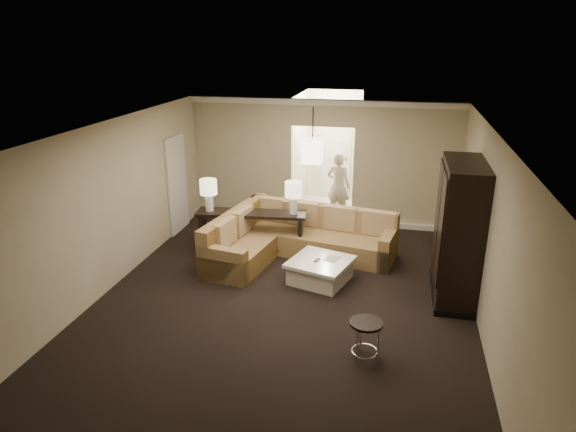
% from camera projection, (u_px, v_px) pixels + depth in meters
% --- Properties ---
extents(ground, '(8.00, 8.00, 0.00)m').
position_uv_depth(ground, '(282.00, 305.00, 8.24)').
color(ground, black).
rests_on(ground, ground).
extents(wall_back, '(6.00, 0.04, 2.80)m').
position_uv_depth(wall_back, '(322.00, 163.00, 11.45)').
color(wall_back, '#BFB590').
rests_on(wall_back, ground).
extents(wall_front, '(6.00, 0.04, 2.80)m').
position_uv_depth(wall_front, '(168.00, 396.00, 4.09)').
color(wall_front, '#BFB590').
rests_on(wall_front, ground).
extents(wall_left, '(0.04, 8.00, 2.80)m').
position_uv_depth(wall_left, '(103.00, 210.00, 8.38)').
color(wall_left, '#BFB590').
rests_on(wall_left, ground).
extents(wall_right, '(0.04, 8.00, 2.80)m').
position_uv_depth(wall_right, '(490.00, 240.00, 7.17)').
color(wall_right, '#BFB590').
rests_on(wall_right, ground).
extents(ceiling, '(6.00, 8.00, 0.02)m').
position_uv_depth(ceiling, '(281.00, 132.00, 7.30)').
color(ceiling, white).
rests_on(ceiling, wall_back).
extents(crown_molding, '(6.00, 0.10, 0.12)m').
position_uv_depth(crown_molding, '(323.00, 102.00, 10.96)').
color(crown_molding, white).
rests_on(crown_molding, wall_back).
extents(baseboard, '(6.00, 0.10, 0.12)m').
position_uv_depth(baseboard, '(320.00, 220.00, 11.86)').
color(baseboard, white).
rests_on(baseboard, ground).
extents(side_door, '(0.05, 0.90, 2.10)m').
position_uv_depth(side_door, '(177.00, 184.00, 11.07)').
color(side_door, silver).
rests_on(side_door, ground).
extents(foyer, '(1.44, 2.02, 2.80)m').
position_uv_depth(foyer, '(330.00, 154.00, 12.72)').
color(foyer, beige).
rests_on(foyer, ground).
extents(sectional_sofa, '(3.46, 2.60, 0.93)m').
position_uv_depth(sectional_sofa, '(292.00, 239.00, 9.95)').
color(sectional_sofa, brown).
rests_on(sectional_sofa, ground).
extents(coffee_table, '(1.23, 1.23, 0.42)m').
position_uv_depth(coffee_table, '(320.00, 270.00, 9.00)').
color(coffee_table, white).
rests_on(coffee_table, ground).
extents(console_table, '(2.19, 0.73, 0.83)m').
position_uv_depth(console_table, '(252.00, 228.00, 10.13)').
color(console_table, black).
rests_on(console_table, ground).
extents(armoire, '(0.68, 1.58, 2.27)m').
position_uv_depth(armoire, '(458.00, 234.00, 8.22)').
color(armoire, black).
rests_on(armoire, ground).
extents(drink_table, '(0.44, 0.44, 0.55)m').
position_uv_depth(drink_table, '(366.00, 332.00, 6.80)').
color(drink_table, black).
rests_on(drink_table, ground).
extents(table_lamp_left, '(0.33, 0.33, 0.64)m').
position_uv_depth(table_lamp_left, '(209.00, 190.00, 9.96)').
color(table_lamp_left, white).
rests_on(table_lamp_left, console_table).
extents(table_lamp_right, '(0.33, 0.33, 0.64)m').
position_uv_depth(table_lamp_right, '(294.00, 193.00, 9.80)').
color(table_lamp_right, white).
rests_on(table_lamp_right, console_table).
extents(pendant_light, '(0.38, 0.38, 1.09)m').
position_uv_depth(pendant_light, '(313.00, 151.00, 10.07)').
color(pendant_light, black).
rests_on(pendant_light, ceiling).
extents(person, '(0.74, 0.61, 1.76)m').
position_uv_depth(person, '(339.00, 182.00, 11.83)').
color(person, beige).
rests_on(person, ground).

